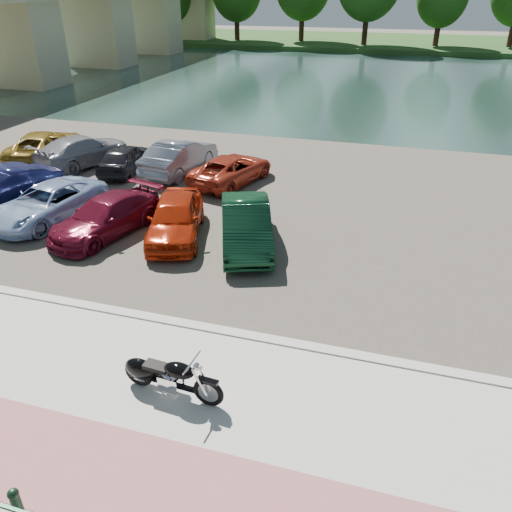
{
  "coord_description": "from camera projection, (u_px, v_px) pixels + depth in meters",
  "views": [
    {
      "loc": [
        3.54,
        -7.42,
        7.78
      ],
      "look_at": [
        0.08,
        4.24,
        1.1
      ],
      "focal_mm": 35.0,
      "sensor_mm": 36.0,
      "label": 1
    }
  ],
  "objects": [
    {
      "name": "car_4",
      "position": [
        175.0,
        218.0,
        16.98
      ],
      "size": [
        2.87,
        4.54,
        1.44
      ],
      "primitive_type": "imported",
      "rotation": [
        0.0,
        0.0,
        0.3
      ],
      "color": "#B4270C",
      "rests_on": "parking_lot"
    },
    {
      "name": "car_7",
      "position": [
        83.0,
        150.0,
        23.81
      ],
      "size": [
        3.32,
        5.26,
        1.42
      ],
      "primitive_type": "imported",
      "rotation": [
        0.0,
        0.0,
        2.85
      ],
      "color": "#92939A",
      "rests_on": "parking_lot"
    },
    {
      "name": "car_9",
      "position": [
        180.0,
        156.0,
        22.84
      ],
      "size": [
        2.14,
        4.73,
        1.5
      ],
      "primitive_type": "imported",
      "rotation": [
        0.0,
        0.0,
        3.02
      ],
      "color": "slate",
      "rests_on": "parking_lot"
    },
    {
      "name": "car_5",
      "position": [
        246.0,
        225.0,
        16.43
      ],
      "size": [
        2.99,
        4.73,
        1.47
      ],
      "primitive_type": "imported",
      "rotation": [
        0.0,
        0.0,
        0.35
      ],
      "color": "#0D321C",
      "rests_on": "parking_lot"
    },
    {
      "name": "parking_lot",
      "position": [
        301.0,
        202.0,
        20.1
      ],
      "size": [
        60.0,
        18.0,
        0.04
      ],
      "primitive_type": "cube",
      "color": "#3F3A33",
      "rests_on": "ground"
    },
    {
      "name": "car_8",
      "position": [
        125.0,
        158.0,
        22.97
      ],
      "size": [
        2.01,
        3.98,
        1.3
      ],
      "primitive_type": "imported",
      "rotation": [
        0.0,
        0.0,
        3.27
      ],
      "color": "black",
      "rests_on": "parking_lot"
    },
    {
      "name": "bridge",
      "position": [
        91.0,
        9.0,
        49.66
      ],
      "size": [
        7.0,
        56.0,
        8.55
      ],
      "color": "#C5B489",
      "rests_on": "ground"
    },
    {
      "name": "car_6",
      "position": [
        45.0,
        145.0,
        24.62
      ],
      "size": [
        3.39,
        5.41,
        1.39
      ],
      "primitive_type": "imported",
      "rotation": [
        0.0,
        0.0,
        3.37
      ],
      "color": "olive",
      "rests_on": "parking_lot"
    },
    {
      "name": "car_3",
      "position": [
        106.0,
        216.0,
        17.25
      ],
      "size": [
        2.88,
        4.74,
        1.28
      ],
      "primitive_type": "imported",
      "rotation": [
        0.0,
        0.0,
        -0.26
      ],
      "color": "maroon",
      "rests_on": "parking_lot"
    },
    {
      "name": "ground",
      "position": [
        197.0,
        389.0,
        10.86
      ],
      "size": [
        200.0,
        200.0,
        0.0
      ],
      "primitive_type": "plane",
      "color": "#595447",
      "rests_on": "ground"
    },
    {
      "name": "bollards",
      "position": [
        8.0,
        503.0,
        7.91
      ],
      "size": [
        10.68,
        0.18,
        0.81
      ],
      "color": "black",
      "rests_on": "promenade"
    },
    {
      "name": "pink_path",
      "position": [
        142.0,
        483.0,
        8.71
      ],
      "size": [
        60.0,
        2.0,
        0.01
      ],
      "primitive_type": "cube",
      "color": "#9C585A",
      "rests_on": "promenade"
    },
    {
      "name": "car_1",
      "position": [
        2.0,
        190.0,
        19.07
      ],
      "size": [
        2.9,
        4.91,
        1.53
      ],
      "primitive_type": "imported",
      "rotation": [
        0.0,
        0.0,
        -0.3
      ],
      "color": "#141640",
      "rests_on": "parking_lot"
    },
    {
      "name": "kerb",
      "position": [
        227.0,
        333.0,
        12.51
      ],
      "size": [
        60.0,
        0.3,
        0.14
      ],
      "primitive_type": "cube",
      "color": "beige",
      "rests_on": "ground"
    },
    {
      "name": "car_10",
      "position": [
        232.0,
        169.0,
        21.72
      ],
      "size": [
        3.11,
        4.77,
        1.22
      ],
      "primitive_type": "imported",
      "rotation": [
        0.0,
        0.0,
        2.87
      ],
      "color": "#A52F1B",
      "rests_on": "parking_lot"
    },
    {
      "name": "promenade",
      "position": [
        178.0,
        422.0,
        10.0
      ],
      "size": [
        60.0,
        6.0,
        0.1
      ],
      "primitive_type": "cube",
      "color": "beige",
      "rests_on": "ground"
    },
    {
      "name": "river",
      "position": [
        369.0,
        82.0,
        44.48
      ],
      "size": [
        120.0,
        40.0,
        0.0
      ],
      "primitive_type": "cube",
      "color": "#192E29",
      "rests_on": "ground"
    },
    {
      "name": "motorcycle",
      "position": [
        163.0,
        375.0,
        10.45
      ],
      "size": [
        2.33,
        0.75,
        1.05
      ],
      "rotation": [
        0.0,
        0.0,
        -0.08
      ],
      "color": "black",
      "rests_on": "promenade"
    },
    {
      "name": "car_2",
      "position": [
        48.0,
        203.0,
        18.3
      ],
      "size": [
        2.92,
        4.93,
        1.29
      ],
      "primitive_type": "imported",
      "rotation": [
        0.0,
        0.0,
        -0.18
      ],
      "color": "#94AFD7",
      "rests_on": "parking_lot"
    },
    {
      "name": "far_bank",
      "position": [
        390.0,
        42.0,
        71.24
      ],
      "size": [
        120.0,
        24.0,
        0.6
      ],
      "primitive_type": "cube",
      "color": "#214418",
      "rests_on": "ground"
    }
  ]
}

